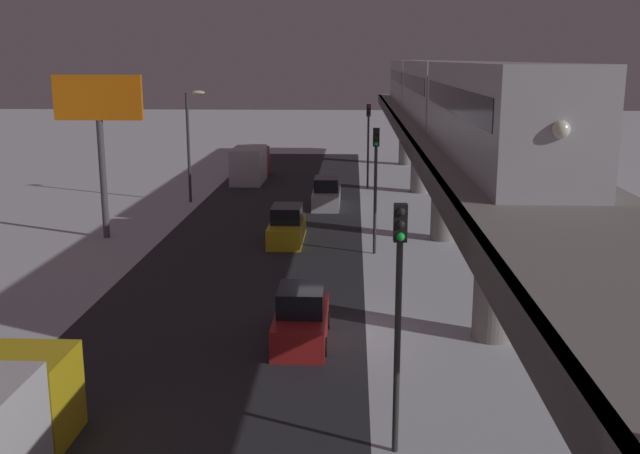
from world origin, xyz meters
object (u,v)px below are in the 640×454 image
(sedan_silver_2, at_px, (326,195))
(traffic_light_mid, at_px, (376,172))
(subway_train, at_px, (436,88))
(sedan_red, at_px, (301,320))
(delivery_van, at_px, (250,164))
(traffic_light_near, at_px, (399,294))
(commercial_billboard, at_px, (99,114))
(traffic_light_far, at_px, (368,134))
(sedan_yellow, at_px, (287,227))

(sedan_silver_2, relative_size, traffic_light_mid, 0.75)
(subway_train, xyz_separation_m, sedan_red, (6.75, 21.19, -7.20))
(sedan_silver_2, relative_size, delivery_van, 0.65)
(subway_train, xyz_separation_m, traffic_light_near, (3.85, 28.60, -3.79))
(traffic_light_near, bearing_deg, traffic_light_mid, -90.00)
(traffic_light_near, bearing_deg, commercial_billboard, -56.54)
(sedan_red, bearing_deg, traffic_light_near, -68.62)
(delivery_van, distance_m, traffic_light_far, 10.48)
(commercial_billboard, bearing_deg, subway_train, -161.77)
(traffic_light_near, distance_m, traffic_light_far, 39.15)
(sedan_yellow, relative_size, delivery_van, 0.65)
(sedan_red, xyz_separation_m, delivery_van, (6.60, -35.12, 0.56))
(subway_train, bearing_deg, commercial_billboard, 18.23)
(delivery_van, bearing_deg, sedan_yellow, 103.18)
(sedan_red, distance_m, commercial_billboard, 20.12)
(sedan_red, xyz_separation_m, sedan_yellow, (1.80, -14.62, 0.01))
(traffic_light_mid, height_order, traffic_light_far, same)
(sedan_silver_2, relative_size, traffic_light_far, 0.75)
(traffic_light_far, bearing_deg, sedan_red, 84.78)
(subway_train, bearing_deg, sedan_red, 72.32)
(traffic_light_near, bearing_deg, delivery_van, -77.41)
(subway_train, distance_m, delivery_van, 20.41)
(subway_train, bearing_deg, delivery_van, -46.21)
(sedan_yellow, bearing_deg, sedan_red, -82.98)
(commercial_billboard, bearing_deg, sedan_silver_2, -141.75)
(sedan_red, height_order, traffic_light_mid, traffic_light_mid)
(traffic_light_mid, relative_size, traffic_light_far, 1.00)
(delivery_van, xyz_separation_m, commercial_billboard, (5.33, 20.08, 5.48))
(sedan_red, relative_size, delivery_van, 0.57)
(sedan_yellow, relative_size, sedan_silver_2, 1.00)
(sedan_silver_2, distance_m, traffic_light_far, 8.56)
(traffic_light_mid, bearing_deg, subway_train, -113.13)
(sedan_silver_2, height_order, commercial_billboard, commercial_billboard)
(sedan_yellow, bearing_deg, sedan_silver_2, 79.61)
(sedan_yellow, bearing_deg, traffic_light_mid, -27.56)
(subway_train, distance_m, traffic_light_mid, 10.52)
(sedan_silver_2, bearing_deg, traffic_light_far, 68.35)
(subway_train, xyz_separation_m, delivery_van, (13.35, -13.93, -6.64))
(sedan_yellow, distance_m, sedan_silver_2, 9.98)
(sedan_silver_2, distance_m, traffic_light_mid, 13.06)
(subway_train, distance_m, traffic_light_far, 11.86)
(sedan_silver_2, relative_size, traffic_light_near, 0.75)
(subway_train, relative_size, sedan_silver_2, 11.62)
(traffic_light_mid, distance_m, traffic_light_far, 19.58)
(traffic_light_near, xyz_separation_m, commercial_billboard, (14.83, -22.44, 2.63))
(sedan_red, distance_m, delivery_van, 35.74)
(traffic_light_mid, bearing_deg, commercial_billboard, -10.94)
(delivery_van, height_order, traffic_light_mid, traffic_light_mid)
(sedan_red, relative_size, traffic_light_near, 0.66)
(traffic_light_far, xyz_separation_m, commercial_billboard, (14.83, 16.71, 2.63))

